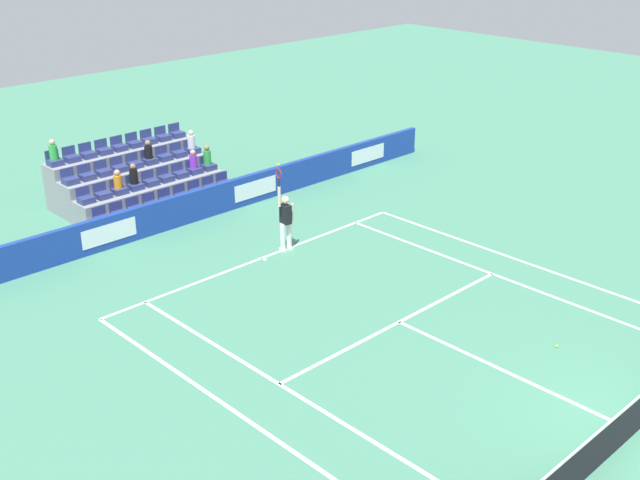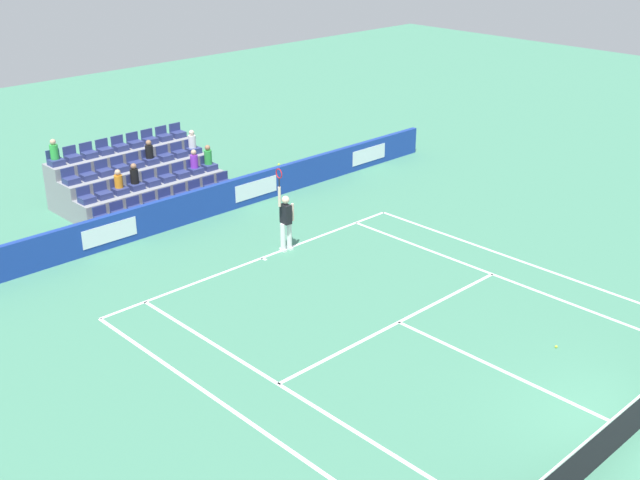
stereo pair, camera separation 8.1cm
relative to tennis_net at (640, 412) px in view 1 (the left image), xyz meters
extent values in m
plane|color=#47896B|center=(0.00, 0.00, -0.49)|extent=(80.00, 80.00, 0.00)
cube|color=white|center=(0.00, -11.89, -0.49)|extent=(10.97, 0.10, 0.01)
cube|color=white|center=(0.00, -6.40, -0.49)|extent=(8.23, 0.10, 0.01)
cube|color=white|center=(0.00, -3.20, -0.49)|extent=(0.10, 6.40, 0.01)
cube|color=white|center=(4.12, -5.95, -0.49)|extent=(0.10, 11.89, 0.01)
cube|color=white|center=(-4.12, -5.95, -0.49)|extent=(0.10, 11.89, 0.01)
cube|color=white|center=(5.49, -5.95, -0.49)|extent=(0.10, 11.89, 0.01)
cube|color=white|center=(-5.49, -5.95, -0.49)|extent=(0.10, 11.89, 0.01)
cube|color=white|center=(0.00, -11.79, -0.49)|extent=(0.10, 0.20, 0.01)
cube|color=#193899|center=(0.00, -15.78, 0.04)|extent=(23.43, 0.20, 1.06)
cube|color=white|center=(-8.79, -15.67, 0.04)|extent=(1.87, 0.01, 0.60)
cube|color=white|center=(-2.93, -15.67, 0.04)|extent=(1.87, 0.01, 0.60)
cube|color=white|center=(2.93, -15.67, 0.04)|extent=(1.87, 0.01, 0.60)
cube|color=black|center=(0.00, 0.00, -0.03)|extent=(11.77, 0.02, 0.92)
cylinder|color=white|center=(-1.06, -11.82, -0.04)|extent=(0.16, 0.16, 0.90)
cylinder|color=white|center=(-0.82, -11.84, -0.04)|extent=(0.16, 0.16, 0.90)
cube|color=white|center=(-1.06, -11.82, -0.45)|extent=(0.15, 0.27, 0.08)
cube|color=white|center=(-0.82, -11.84, -0.45)|extent=(0.15, 0.27, 0.08)
cube|color=black|center=(-0.94, -11.83, 0.71)|extent=(0.25, 0.38, 0.60)
sphere|color=beige|center=(-0.94, -11.83, 1.17)|extent=(0.24, 0.24, 0.24)
cylinder|color=beige|center=(-0.72, -11.85, 1.32)|extent=(0.09, 0.09, 0.62)
cylinder|color=beige|center=(-1.15, -11.76, 0.73)|extent=(0.09, 0.09, 0.56)
cylinder|color=black|center=(-0.72, -11.85, 1.77)|extent=(0.04, 0.04, 0.28)
torus|color=red|center=(-0.72, -11.85, 2.05)|extent=(0.06, 0.31, 0.31)
sphere|color=#D1E533|center=(-0.72, -11.85, 2.33)|extent=(0.07, 0.07, 0.07)
cube|color=gray|center=(0.00, -16.86, -0.28)|extent=(5.58, 0.95, 0.42)
cube|color=navy|center=(-2.48, -16.86, 0.03)|extent=(0.48, 0.44, 0.20)
cube|color=navy|center=(-2.48, -17.06, 0.28)|extent=(0.48, 0.04, 0.30)
cube|color=navy|center=(-1.86, -16.86, 0.03)|extent=(0.48, 0.44, 0.20)
cube|color=navy|center=(-1.86, -17.06, 0.28)|extent=(0.48, 0.04, 0.30)
cube|color=navy|center=(-1.24, -16.86, 0.03)|extent=(0.48, 0.44, 0.20)
cube|color=navy|center=(-1.24, -17.06, 0.28)|extent=(0.48, 0.04, 0.30)
cube|color=navy|center=(-0.62, -16.86, 0.03)|extent=(0.48, 0.44, 0.20)
cube|color=navy|center=(-0.62, -17.06, 0.28)|extent=(0.48, 0.04, 0.30)
cube|color=navy|center=(0.00, -16.86, 0.03)|extent=(0.48, 0.44, 0.20)
cube|color=navy|center=(0.00, -17.06, 0.28)|extent=(0.48, 0.04, 0.30)
cube|color=navy|center=(0.62, -16.86, 0.03)|extent=(0.48, 0.44, 0.20)
cube|color=navy|center=(0.62, -17.06, 0.28)|extent=(0.48, 0.04, 0.30)
cube|color=navy|center=(1.24, -16.86, 0.03)|extent=(0.48, 0.44, 0.20)
cube|color=navy|center=(1.24, -17.06, 0.28)|extent=(0.48, 0.04, 0.30)
cube|color=navy|center=(1.86, -16.86, 0.03)|extent=(0.48, 0.44, 0.20)
cube|color=navy|center=(1.86, -17.06, 0.28)|extent=(0.48, 0.04, 0.30)
cube|color=navy|center=(2.48, -16.86, 0.03)|extent=(0.48, 0.44, 0.20)
cube|color=navy|center=(2.48, -17.06, 0.28)|extent=(0.48, 0.04, 0.30)
cube|color=gray|center=(0.00, -17.81, -0.07)|extent=(5.58, 0.95, 0.84)
cube|color=navy|center=(-2.48, -17.81, 0.45)|extent=(0.48, 0.44, 0.20)
cube|color=navy|center=(-2.48, -18.01, 0.70)|extent=(0.48, 0.04, 0.30)
cube|color=navy|center=(-1.86, -17.81, 0.45)|extent=(0.48, 0.44, 0.20)
cube|color=navy|center=(-1.86, -18.01, 0.70)|extent=(0.48, 0.04, 0.30)
cube|color=navy|center=(-1.24, -17.81, 0.45)|extent=(0.48, 0.44, 0.20)
cube|color=navy|center=(-1.24, -18.01, 0.70)|extent=(0.48, 0.04, 0.30)
cube|color=navy|center=(-0.62, -17.81, 0.45)|extent=(0.48, 0.44, 0.20)
cube|color=navy|center=(-0.62, -18.01, 0.70)|extent=(0.48, 0.04, 0.30)
cube|color=navy|center=(0.00, -17.81, 0.45)|extent=(0.48, 0.44, 0.20)
cube|color=navy|center=(0.00, -18.01, 0.70)|extent=(0.48, 0.04, 0.30)
cube|color=navy|center=(0.62, -17.81, 0.45)|extent=(0.48, 0.44, 0.20)
cube|color=navy|center=(0.62, -18.01, 0.70)|extent=(0.48, 0.04, 0.30)
cube|color=navy|center=(1.24, -17.81, 0.45)|extent=(0.48, 0.44, 0.20)
cube|color=navy|center=(1.24, -18.01, 0.70)|extent=(0.48, 0.04, 0.30)
cube|color=navy|center=(1.86, -17.81, 0.45)|extent=(0.48, 0.44, 0.20)
cube|color=navy|center=(1.86, -18.01, 0.70)|extent=(0.48, 0.04, 0.30)
cube|color=navy|center=(2.48, -17.81, 0.45)|extent=(0.48, 0.44, 0.20)
cube|color=navy|center=(2.48, -18.01, 0.70)|extent=(0.48, 0.04, 0.30)
cube|color=gray|center=(0.00, -18.76, 0.14)|extent=(5.58, 0.95, 1.26)
cube|color=navy|center=(-2.48, -18.76, 0.87)|extent=(0.48, 0.44, 0.20)
cube|color=navy|center=(-2.48, -18.96, 1.12)|extent=(0.48, 0.04, 0.30)
cube|color=navy|center=(-1.86, -18.76, 0.87)|extent=(0.48, 0.44, 0.20)
cube|color=navy|center=(-1.86, -18.96, 1.12)|extent=(0.48, 0.04, 0.30)
cube|color=navy|center=(-1.24, -18.76, 0.87)|extent=(0.48, 0.44, 0.20)
cube|color=navy|center=(-1.24, -18.96, 1.12)|extent=(0.48, 0.04, 0.30)
cube|color=navy|center=(-0.62, -18.76, 0.87)|extent=(0.48, 0.44, 0.20)
cube|color=navy|center=(-0.62, -18.96, 1.12)|extent=(0.48, 0.04, 0.30)
cube|color=navy|center=(0.00, -18.76, 0.87)|extent=(0.48, 0.44, 0.20)
cube|color=navy|center=(0.00, -18.96, 1.12)|extent=(0.48, 0.04, 0.30)
cube|color=navy|center=(0.62, -18.76, 0.87)|extent=(0.48, 0.44, 0.20)
cube|color=navy|center=(0.62, -18.96, 1.12)|extent=(0.48, 0.04, 0.30)
cube|color=navy|center=(1.24, -18.76, 0.87)|extent=(0.48, 0.44, 0.20)
cube|color=navy|center=(1.24, -18.96, 1.12)|extent=(0.48, 0.04, 0.30)
cube|color=navy|center=(1.86, -18.76, 0.87)|extent=(0.48, 0.44, 0.20)
cube|color=navy|center=(1.86, -18.96, 1.12)|extent=(0.48, 0.04, 0.30)
cube|color=navy|center=(2.48, -18.76, 0.87)|extent=(0.48, 0.44, 0.20)
cube|color=navy|center=(2.48, -18.96, 1.12)|extent=(0.48, 0.04, 0.30)
cube|color=gray|center=(0.00, -19.71, 0.35)|extent=(5.58, 0.95, 1.68)
cube|color=navy|center=(-2.48, -19.71, 1.29)|extent=(0.48, 0.44, 0.20)
cube|color=navy|center=(-2.48, -19.91, 1.54)|extent=(0.48, 0.04, 0.30)
cube|color=navy|center=(-1.86, -19.71, 1.29)|extent=(0.48, 0.44, 0.20)
cube|color=navy|center=(-1.86, -19.91, 1.54)|extent=(0.48, 0.04, 0.30)
cube|color=navy|center=(-1.24, -19.71, 1.29)|extent=(0.48, 0.44, 0.20)
cube|color=navy|center=(-1.24, -19.91, 1.54)|extent=(0.48, 0.04, 0.30)
cube|color=navy|center=(-0.62, -19.71, 1.29)|extent=(0.48, 0.44, 0.20)
cube|color=navy|center=(-0.62, -19.91, 1.54)|extent=(0.48, 0.04, 0.30)
cube|color=navy|center=(0.00, -19.71, 1.29)|extent=(0.48, 0.44, 0.20)
cube|color=navy|center=(0.00, -19.91, 1.54)|extent=(0.48, 0.04, 0.30)
cube|color=navy|center=(0.62, -19.71, 1.29)|extent=(0.48, 0.44, 0.20)
cube|color=navy|center=(0.62, -19.91, 1.54)|extent=(0.48, 0.04, 0.30)
cube|color=navy|center=(1.24, -19.71, 1.29)|extent=(0.48, 0.44, 0.20)
cube|color=navy|center=(1.24, -19.91, 1.54)|extent=(0.48, 0.04, 0.30)
cube|color=navy|center=(1.86, -19.71, 1.29)|extent=(0.48, 0.44, 0.20)
cube|color=navy|center=(1.86, -19.91, 1.54)|extent=(0.48, 0.04, 0.30)
cube|color=navy|center=(2.48, -19.71, 1.29)|extent=(0.48, 0.44, 0.20)
cube|color=navy|center=(2.48, -19.91, 1.54)|extent=(0.48, 0.04, 0.30)
cylinder|color=white|center=(-2.48, -18.81, 1.20)|extent=(0.28, 0.28, 0.47)
sphere|color=beige|center=(-2.48, -18.81, 1.54)|extent=(0.20, 0.20, 0.20)
cylinder|color=orange|center=(1.24, -17.86, 0.77)|extent=(0.28, 0.28, 0.44)
sphere|color=#D3A884|center=(1.24, -17.86, 1.09)|extent=(0.20, 0.20, 0.20)
cylinder|color=green|center=(2.48, -19.76, 1.64)|extent=(0.28, 0.28, 0.50)
sphere|color=#D3A884|center=(2.48, -19.76, 1.99)|extent=(0.20, 0.20, 0.20)
cylinder|color=black|center=(0.62, -17.86, 0.80)|extent=(0.28, 0.28, 0.51)
sphere|color=#9E7251|center=(0.62, -17.86, 1.16)|extent=(0.20, 0.20, 0.20)
cylinder|color=green|center=(-2.48, -17.86, 0.81)|extent=(0.28, 0.28, 0.52)
sphere|color=#9E7251|center=(-2.48, -17.86, 1.17)|extent=(0.20, 0.20, 0.20)
cylinder|color=purple|center=(-1.86, -17.86, 0.79)|extent=(0.28, 0.28, 0.48)
sphere|color=#D3A884|center=(-1.86, -17.86, 1.12)|extent=(0.20, 0.20, 0.20)
cylinder|color=black|center=(-0.62, -18.81, 1.20)|extent=(0.28, 0.28, 0.46)
sphere|color=#9E7251|center=(-0.62, -18.81, 1.53)|extent=(0.20, 0.20, 0.20)
sphere|color=#D1E533|center=(-1.80, -2.91, -0.46)|extent=(0.07, 0.07, 0.07)
camera|label=1|loc=(14.07, 5.24, 9.65)|focal=45.06mm
camera|label=2|loc=(14.01, 5.30, 9.65)|focal=45.06mm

